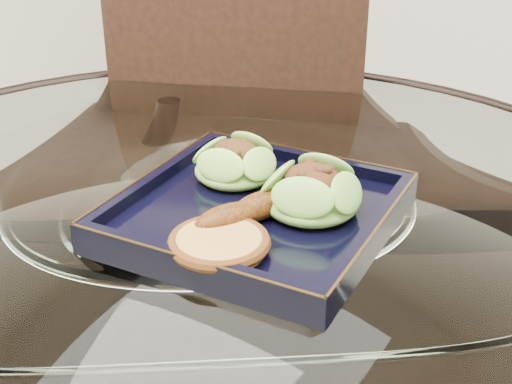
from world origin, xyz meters
The scene contains 7 objects.
dining_table centered at (0.00, 0.00, 0.60)m, with size 1.13×1.13×0.77m.
dining_chair centered at (-0.19, 0.28, 0.58)m, with size 0.59×0.59×1.03m.
navy_plate centered at (0.05, 0.01, 0.77)m, with size 0.27×0.27×0.02m, color black.
lettuce_wrap_left centered at (-0.01, 0.06, 0.80)m, with size 0.09×0.09×0.03m, color #60A22F.
lettuce_wrap_right centered at (0.10, 0.04, 0.80)m, with size 0.10×0.10×0.04m, color #519029.
roasted_plantain centered at (0.06, 0.00, 0.80)m, with size 0.15×0.03×0.03m, color #6A340B.
crumb_patty centered at (0.06, -0.08, 0.79)m, with size 0.09×0.09×0.02m, color #C68D42.
Camera 1 is at (0.40, -0.55, 1.14)m, focal length 50.00 mm.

